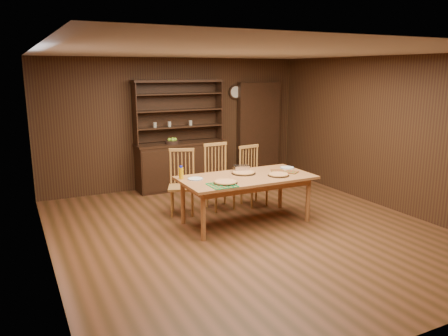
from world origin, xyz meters
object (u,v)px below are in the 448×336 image
china_hutch (181,159)px  juice_bottle (181,173)px  chair_left (182,179)px  dining_table (246,181)px  chair_right (252,173)px  chair_center (218,174)px

china_hutch → juice_bottle: china_hutch is taller
china_hutch → chair_left: size_ratio=2.01×
juice_bottle → dining_table: bearing=-17.4°
china_hutch → juice_bottle: 2.28m
china_hutch → juice_bottle: bearing=-110.8°
chair_right → chair_left: bearing=169.2°
dining_table → chair_left: size_ratio=1.90×
chair_left → chair_center: (0.67, -0.01, 0.03)m
dining_table → chair_center: bearing=92.5°
chair_left → chair_center: size_ratio=0.96×
dining_table → chair_right: (0.58, 0.82, -0.12)m
china_hutch → chair_center: bearing=-85.7°
juice_bottle → chair_right: bearing=18.8°
chair_left → juice_bottle: 0.72m
chair_left → chair_center: chair_center is taller
chair_center → juice_bottle: size_ratio=5.55×
chair_center → chair_right: 0.63m
chair_left → juice_bottle: chair_left is taller
chair_left → chair_right: chair_left is taller
dining_table → chair_left: (-0.71, 0.92, -0.10)m
juice_bottle → chair_left: bearing=68.2°
chair_right → juice_bottle: (-1.54, -0.52, 0.28)m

